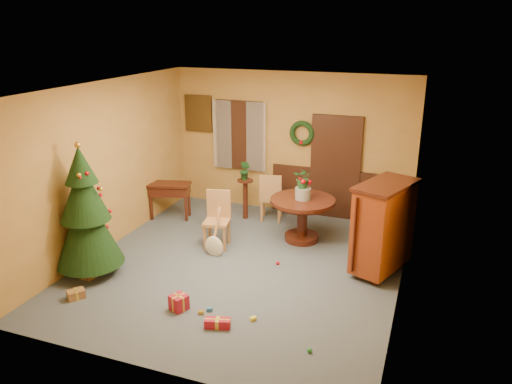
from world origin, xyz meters
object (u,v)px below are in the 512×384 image
at_px(dining_table, 302,211).
at_px(writing_desk, 170,192).
at_px(chair_near, 218,217).
at_px(christmas_tree, 86,214).
at_px(sideboard, 383,225).

relative_size(dining_table, writing_desk, 1.28).
relative_size(chair_near, writing_desk, 1.10).
bearing_deg(writing_desk, dining_table, -2.93).
bearing_deg(chair_near, christmas_tree, -130.50).
xyz_separation_m(christmas_tree, sideboard, (4.30, 1.65, -0.22)).
relative_size(christmas_tree, writing_desk, 2.35).
bearing_deg(chair_near, writing_desk, 149.57).
height_order(dining_table, chair_near, chair_near).
xyz_separation_m(dining_table, christmas_tree, (-2.80, -2.39, 0.46)).
height_order(christmas_tree, sideboard, christmas_tree).
relative_size(chair_near, christmas_tree, 0.47).
distance_m(dining_table, christmas_tree, 3.71).
xyz_separation_m(chair_near, writing_desk, (-1.44, 0.85, 0.02)).
distance_m(christmas_tree, writing_desk, 2.58).
xyz_separation_m(dining_table, sideboard, (1.50, -0.74, 0.24)).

